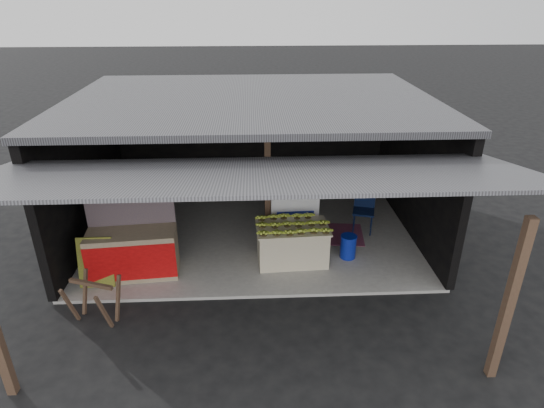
{
  "coord_description": "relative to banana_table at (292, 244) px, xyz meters",
  "views": [
    {
      "loc": [
        -0.01,
        -6.54,
        4.94
      ],
      "look_at": [
        0.37,
        1.57,
        1.1
      ],
      "focal_mm": 30.0,
      "sensor_mm": 36.0,
      "label": 1
    }
  ],
  "objects": [
    {
      "name": "banana_pile",
      "position": [
        0.0,
        0.0,
        0.45
      ],
      "size": [
        1.31,
        0.83,
        0.15
      ],
      "primitive_type": null,
      "rotation": [
        0.0,
        0.0,
        0.05
      ],
      "color": "gold",
      "rests_on": "banana_table"
    },
    {
      "name": "picture_frames",
      "position": [
        -0.92,
        3.77,
        1.49
      ],
      "size": [
        1.62,
        0.04,
        0.46
      ],
      "color": "black",
      "rests_on": "shophouse"
    },
    {
      "name": "neighbor_stall",
      "position": [
        -2.99,
        -0.31,
        0.11
      ],
      "size": [
        1.65,
        0.86,
        1.65
      ],
      "rotation": [
        0.0,
        0.0,
        0.09
      ],
      "color": "#998466",
      "rests_on": "concrete_slab"
    },
    {
      "name": "concrete_slab",
      "position": [
        -0.75,
        1.37,
        -0.41
      ],
      "size": [
        7.0,
        5.0,
        0.06
      ],
      "primitive_type": "cube",
      "color": "gray",
      "rests_on": "ground"
    },
    {
      "name": "white_crate",
      "position": [
        0.1,
        0.97,
        0.16
      ],
      "size": [
        1.01,
        0.71,
        1.1
      ],
      "rotation": [
        0.0,
        0.0,
        0.03
      ],
      "color": "white",
      "rests_on": "concrete_slab"
    },
    {
      "name": "banana_table",
      "position": [
        0.0,
        0.0,
        0.0
      ],
      "size": [
        1.43,
        0.93,
        0.76
      ],
      "rotation": [
        0.0,
        0.0,
        0.05
      ],
      "color": "beige",
      "rests_on": "concrete_slab"
    },
    {
      "name": "plastic_chair",
      "position": [
        1.7,
        1.25,
        0.19
      ],
      "size": [
        0.56,
        0.56,
        0.97
      ],
      "rotation": [
        0.0,
        0.0,
        -0.28
      ],
      "color": "black",
      "rests_on": "concrete_slab"
    },
    {
      "name": "water_barrel",
      "position": [
        1.13,
        0.07,
        -0.15
      ],
      "size": [
        0.31,
        0.31,
        0.46
      ],
      "primitive_type": "cylinder",
      "color": "navy",
      "rests_on": "concrete_slab"
    },
    {
      "name": "shophouse",
      "position": [
        -0.75,
        1.69,
        1.66
      ],
      "size": [
        7.4,
        7.29,
        3.02
      ],
      "color": "black",
      "rests_on": "ground"
    },
    {
      "name": "magenta_rug",
      "position": [
        0.9,
        1.04,
        -0.38
      ],
      "size": [
        1.61,
        1.17,
        0.01
      ],
      "primitive_type": "cube",
      "rotation": [
        0.0,
        0.0,
        -0.12
      ],
      "color": "maroon",
      "rests_on": "concrete_slab"
    },
    {
      "name": "sawhorse",
      "position": [
        -3.34,
        -1.6,
        0.04
      ],
      "size": [
        0.86,
        0.85,
        0.76
      ],
      "rotation": [
        0.0,
        0.0,
        -0.33
      ],
      "color": "#4E3427",
      "rests_on": "ground"
    },
    {
      "name": "green_signboard",
      "position": [
        -3.58,
        -0.64,
        0.08
      ],
      "size": [
        0.62,
        0.26,
        0.92
      ],
      "primitive_type": "cube",
      "rotation": [
        -0.24,
        0.0,
        0.0
      ],
      "color": "black",
      "rests_on": "concrete_slab"
    },
    {
      "name": "ground",
      "position": [
        -0.75,
        -1.13,
        -0.44
      ],
      "size": [
        80.0,
        80.0,
        0.0
      ],
      "primitive_type": "plane",
      "color": "black",
      "rests_on": "ground"
    }
  ]
}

